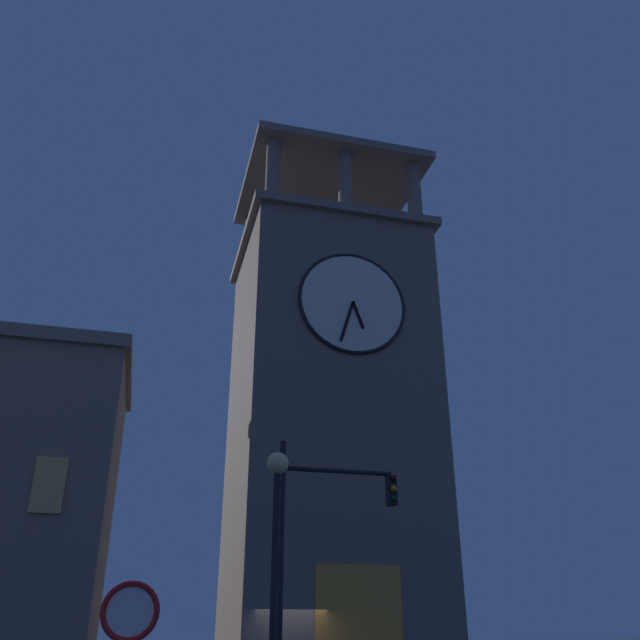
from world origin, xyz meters
TOP-DOWN VIEW (x-y plane):
  - clocktower at (-2.44, -4.00)m, footprint 8.84×8.38m
  - traffic_signal_near at (1.15, 7.93)m, footprint 3.05×0.41m
  - street_lamp at (2.84, 11.32)m, footprint 0.44×0.44m
  - no_horn_sign at (5.36, 14.19)m, footprint 0.78×0.14m

SIDE VIEW (x-z plane):
  - no_horn_sign at x=5.36m, z-range 0.69..3.18m
  - street_lamp at x=2.84m, z-range 1.01..6.10m
  - traffic_signal_near at x=1.15m, z-range 0.86..7.08m
  - clocktower at x=-2.44m, z-range -2.58..22.93m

